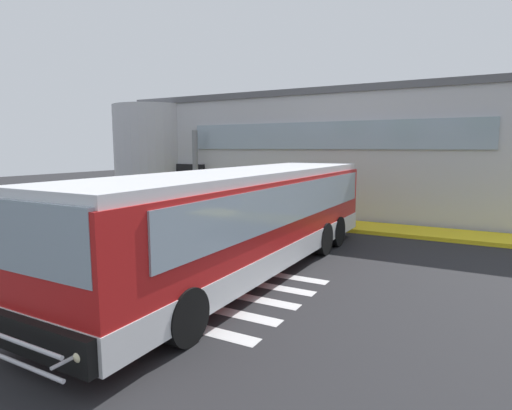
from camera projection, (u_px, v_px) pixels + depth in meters
ground_plane at (233, 245)px, 14.25m from camera, size 80.00×90.00×0.02m
bay_paint_stripes at (211, 290)px, 9.65m from camera, size 4.40×3.96×0.01m
terminal_building at (327, 153)px, 24.25m from camera, size 21.38×13.80×5.91m
boarding_curb at (290, 221)px, 18.42m from camera, size 23.58×2.00×0.15m
entry_support_column at (195, 170)px, 21.28m from camera, size 0.28×0.28×3.99m
bus_main_foreground at (246, 223)px, 10.89m from camera, size 3.08×12.28×2.70m
passenger_near_column at (195, 194)px, 20.04m from camera, size 0.39×0.51×1.68m
passenger_by_doorway at (226, 193)px, 20.30m from camera, size 0.56×0.34×1.68m
safety_bollard_yellow at (242, 213)px, 18.15m from camera, size 0.18×0.18×0.90m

